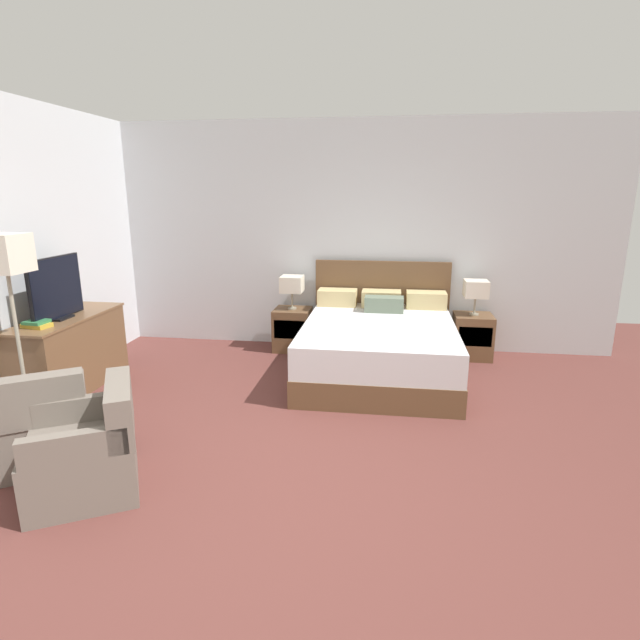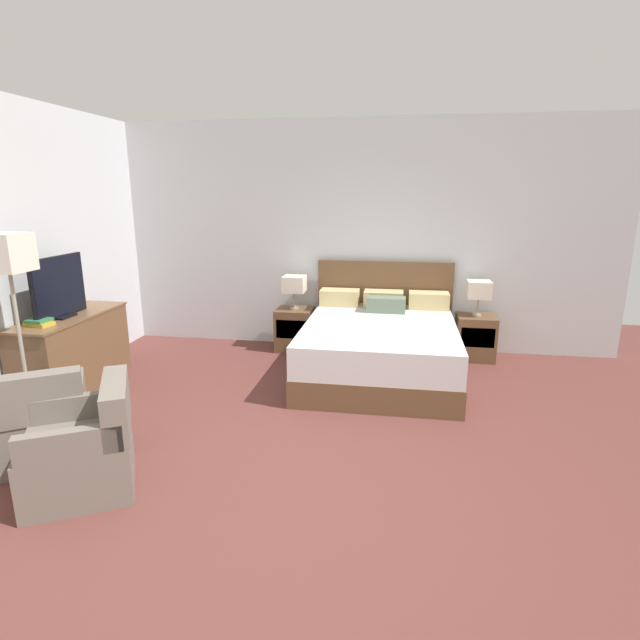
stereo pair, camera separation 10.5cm
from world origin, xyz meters
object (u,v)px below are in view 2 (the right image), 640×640
(bed, at_px, (380,346))
(table_lamp_right, at_px, (479,290))
(nightstand_right, at_px, (475,337))
(floor_lamp, at_px, (9,265))
(tv, at_px, (59,288))
(book_red_cover, at_px, (39,324))
(armchair_companion, at_px, (85,450))
(nightstand_left, at_px, (295,329))
(armchair_by_window, at_px, (39,424))
(dresser, at_px, (73,350))
(book_blue_cover, at_px, (39,320))
(table_lamp_left, at_px, (294,284))

(bed, xyz_separation_m, table_lamp_right, (1.13, 0.75, 0.53))
(bed, height_order, table_lamp_right, bed)
(nightstand_right, xyz_separation_m, floor_lamp, (-4.18, -2.44, 1.14))
(tv, bearing_deg, book_red_cover, -90.99)
(armchair_companion, bearing_deg, floor_lamp, 142.47)
(nightstand_left, bearing_deg, floor_lamp, -128.10)
(table_lamp_right, xyz_separation_m, armchair_by_window, (-3.63, -3.02, -0.58))
(book_red_cover, relative_size, armchair_companion, 0.26)
(dresser, height_order, tv, tv)
(nightstand_right, distance_m, dresser, 4.59)
(armchair_by_window, bearing_deg, table_lamp_right, 39.78)
(nightstand_left, bearing_deg, table_lamp_right, 0.04)
(book_blue_cover, bearing_deg, armchair_by_window, -55.39)
(nightstand_right, relative_size, table_lamp_right, 1.27)
(bed, bearing_deg, table_lamp_right, 33.37)
(table_lamp_right, xyz_separation_m, book_blue_cover, (-4.28, -2.07, -0.03))
(nightstand_right, xyz_separation_m, armchair_by_window, (-3.63, -3.02, 0.01))
(table_lamp_right, height_order, book_blue_cover, table_lamp_right)
(book_red_cover, bearing_deg, armchair_companion, -45.15)
(nightstand_left, height_order, armchair_companion, armchair_companion)
(tv, xyz_separation_m, book_red_cover, (-0.01, -0.33, -0.28))
(nightstand_left, distance_m, armchair_by_window, 3.31)
(floor_lamp, bearing_deg, nightstand_right, 30.26)
(nightstand_right, bearing_deg, book_red_cover, -154.27)
(dresser, xyz_separation_m, book_red_cover, (-0.00, -0.42, 0.40))
(nightstand_left, xyz_separation_m, armchair_companion, (-0.76, -3.33, 0.01))
(nightstand_right, xyz_separation_m, book_blue_cover, (-4.28, -2.06, 0.56))
(bed, distance_m, floor_lamp, 3.65)
(nightstand_right, bearing_deg, armchair_by_window, -140.24)
(book_red_cover, distance_m, book_blue_cover, 0.03)
(book_blue_cover, relative_size, armchair_companion, 0.20)
(nightstand_left, bearing_deg, bed, -33.31)
(table_lamp_right, bearing_deg, dresser, -158.94)
(dresser, bearing_deg, armchair_companion, -53.29)
(table_lamp_left, xyz_separation_m, table_lamp_right, (2.27, 0.00, 0.00))
(book_blue_cover, distance_m, floor_lamp, 0.70)
(nightstand_right, height_order, table_lamp_right, table_lamp_right)
(nightstand_left, xyz_separation_m, floor_lamp, (-1.91, -2.44, 1.14))
(table_lamp_left, distance_m, floor_lamp, 3.15)
(dresser, relative_size, floor_lamp, 0.83)
(nightstand_left, xyz_separation_m, tv, (-2.01, -1.74, 0.81))
(book_blue_cover, bearing_deg, floor_lamp, -74.95)
(floor_lamp, bearing_deg, book_red_cover, 105.21)
(bed, xyz_separation_m, nightstand_right, (1.13, 0.75, -0.06))
(dresser, relative_size, book_blue_cover, 7.57)
(table_lamp_left, bearing_deg, table_lamp_right, 0.00)
(nightstand_right, height_order, floor_lamp, floor_lamp)
(table_lamp_right, bearing_deg, tv, -157.87)
(table_lamp_right, distance_m, armchair_by_window, 4.75)
(bed, distance_m, nightstand_right, 1.36)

